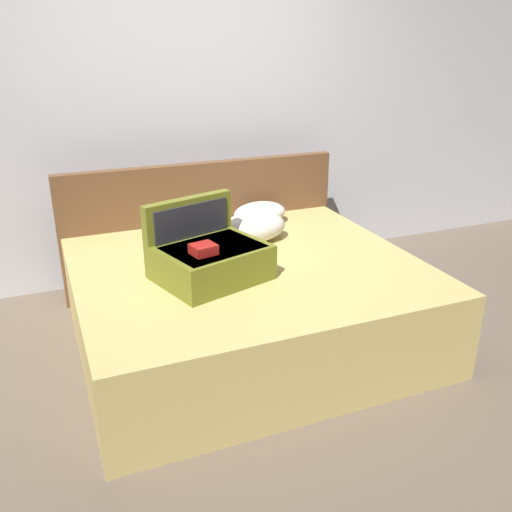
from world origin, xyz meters
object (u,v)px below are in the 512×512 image
hard_case_large (209,256)px  pillow_center_head (260,213)px  bed (248,303)px  pillow_near_headboard (251,228)px

hard_case_large → pillow_center_head: 0.98m
bed → hard_case_large: bearing=-159.9°
hard_case_large → pillow_near_headboard: (0.42, 0.43, -0.03)m
bed → hard_case_large: hard_case_large is taller
bed → hard_case_large: size_ratio=2.95×
bed → pillow_center_head: (0.35, 0.66, 0.33)m
bed → hard_case_large: (-0.26, -0.10, 0.38)m
bed → pillow_center_head: 0.82m
hard_case_large → pillow_near_headboard: bearing=28.7°
hard_case_large → pillow_near_headboard: 0.60m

